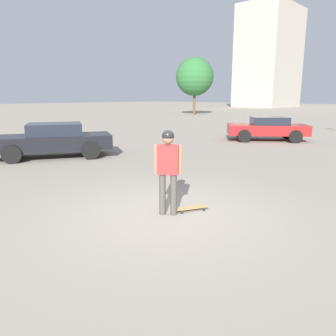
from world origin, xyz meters
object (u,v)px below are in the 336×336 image
at_px(car_parked_far, 267,128).
at_px(skateboard, 191,208).
at_px(person, 168,164).
at_px(car_parked_near, 53,139).

bearing_deg(car_parked_far, skateboard, 72.50).
relative_size(person, skateboard, 2.33).
xyz_separation_m(skateboard, car_parked_far, (-4.22, 12.09, 0.66)).
height_order(car_parked_near, car_parked_far, car_parked_near).
relative_size(car_parked_near, car_parked_far, 1.07).
distance_m(person, car_parked_far, 13.24).
distance_m(car_parked_near, car_parked_far, 11.61).
distance_m(skateboard, car_parked_far, 12.82).
height_order(person, car_parked_near, person).
distance_m(person, car_parked_near, 8.20).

